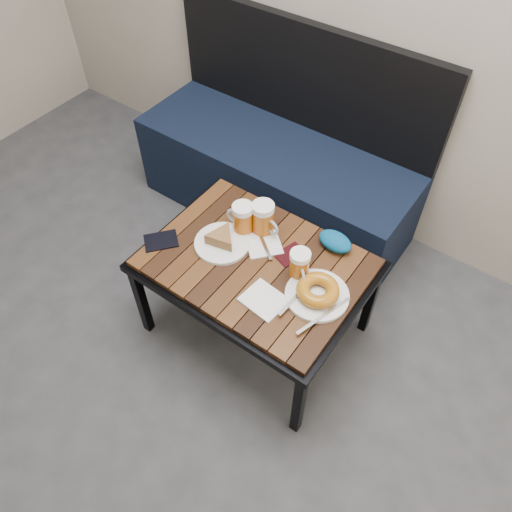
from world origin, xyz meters
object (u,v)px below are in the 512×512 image
Objects in this scene: beer_mug_left at (242,218)px; plate_bagel at (317,292)px; passport_navy at (161,241)px; cafe_table at (256,268)px; beer_mug_right at (300,265)px; knit_pouch at (335,241)px; bench at (278,171)px; passport_burgundy at (290,254)px; beer_mug_centre at (263,219)px; plate_pie at (222,240)px.

plate_bagel is at bearing 164.70° from beer_mug_left.
plate_bagel is 2.32× the size of passport_navy.
cafe_table is 0.20m from beer_mug_right.
bench is at bearing 141.61° from knit_pouch.
bench is 0.95m from plate_bagel.
bench is 0.86m from beer_mug_right.
beer_mug_right is 0.12m from plate_bagel.
beer_mug_left is at bearing -147.67° from beer_mug_right.
beer_mug_right reaches higher than passport_burgundy.
passport_navy is at bearing -117.94° from beer_mug_right.
passport_burgundy is (0.16, -0.04, -0.07)m from beer_mug_centre.
beer_mug_centre is (0.28, -0.53, 0.27)m from bench.
passport_navy and passport_burgundy have the same top height.
beer_mug_centre is at bearing -160.82° from knit_pouch.
cafe_table is 7.51× the size of passport_burgundy.
bench is at bearing 129.01° from passport_navy.
beer_mug_centre reaches higher than passport_burgundy.
beer_mug_left is (0.21, -0.58, 0.27)m from bench.
beer_mug_left is 1.20× the size of passport_burgundy.
beer_mug_centre reaches higher than passport_navy.
knit_pouch is at bearing 123.74° from beer_mug_right.
bench is 6.46× the size of plate_pie.
beer_mug_right is (0.30, -0.06, -0.01)m from beer_mug_left.
passport_navy is (-0.01, -0.81, 0.20)m from bench.
knit_pouch is (0.11, 0.14, 0.03)m from passport_burgundy.
bench reaches higher than beer_mug_left.
plate_bagel is (0.27, -0.01, 0.07)m from cafe_table.
plate_pie reaches higher than passport_navy.
plate_pie reaches higher than cafe_table.
beer_mug_centre reaches higher than plate_bagel.
beer_mug_centre is 1.03× the size of knit_pouch.
bench is at bearing 129.08° from beer_mug_centre.
plate_pie is 1.94× the size of passport_burgundy.
plate_pie is 0.44m from knit_pouch.
knit_pouch is at bearing 68.05° from passport_burgundy.
knit_pouch is (0.04, 0.20, -0.03)m from beer_mug_right.
beer_mug_left is 0.12m from plate_pie.
cafe_table is 0.39m from passport_navy.
bench is at bearing 173.04° from beer_mug_right.
plate_pie is at bearing 79.27° from beer_mug_left.
passport_burgundy is at bearing 179.91° from beer_mug_left.
plate_pie is at bearing -176.52° from cafe_table.
bench is 1.67× the size of cafe_table.
beer_mug_left is at bearing -69.74° from bench.
passport_navy reaches higher than cafe_table.
cafe_table is 0.20m from beer_mug_left.
beer_mug_left reaches higher than plate_pie.
beer_mug_left is 0.08m from beer_mug_centre.
plate_bagel is at bearing -12.51° from passport_burgundy.
plate_pie is 0.24m from passport_navy.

